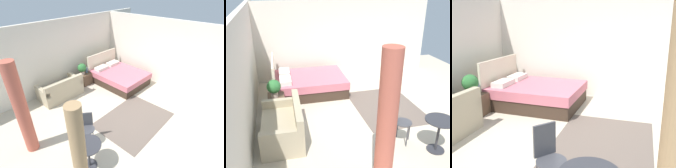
{
  "view_description": "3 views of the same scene",
  "coord_description": "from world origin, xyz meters",
  "views": [
    {
      "loc": [
        -3.5,
        -2.73,
        3.73
      ],
      "look_at": [
        0.22,
        0.62,
        0.84
      ],
      "focal_mm": 28.09,
      "sensor_mm": 36.0,
      "label": 1
    },
    {
      "loc": [
        -5.39,
        2.42,
        3.23
      ],
      "look_at": [
        0.56,
        0.82,
        0.62
      ],
      "focal_mm": 39.66,
      "sensor_mm": 36.0,
      "label": 2
    },
    {
      "loc": [
        -3.91,
        -0.98,
        2.08
      ],
      "look_at": [
        0.51,
        0.41,
        0.89
      ],
      "focal_mm": 40.79,
      "sensor_mm": 36.0,
      "label": 3
    }
  ],
  "objects": [
    {
      "name": "curtain_left",
      "position": [
        -2.54,
        -1.21,
        1.21
      ],
      "size": [
        0.23,
        0.23,
        2.43
      ],
      "color": "tan",
      "rests_on": "ground"
    },
    {
      "name": "balcony_table",
      "position": [
        -1.9,
        -0.59,
        0.49
      ],
      "size": [
        0.59,
        0.59,
        0.71
      ],
      "color": "#2D2D33",
      "rests_on": "ground"
    },
    {
      "name": "nightstand",
      "position": [
        0.59,
        2.47,
        0.24
      ],
      "size": [
        0.46,
        0.42,
        0.48
      ],
      "color": "brown",
      "rests_on": "ground"
    },
    {
      "name": "cafe_chair_near_window",
      "position": [
        -1.41,
        0.01,
        0.55
      ],
      "size": [
        0.51,
        0.51,
        0.89
      ],
      "color": "#3F3F44",
      "rests_on": "ground"
    },
    {
      "name": "wall_back",
      "position": [
        0.0,
        3.07,
        1.32
      ],
      "size": [
        8.58,
        0.12,
        2.64
      ],
      "primitive_type": "cube",
      "color": "silver",
      "rests_on": "ground"
    },
    {
      "name": "potted_plant",
      "position": [
        0.49,
        2.5,
        0.74
      ],
      "size": [
        0.35,
        0.35,
        0.46
      ],
      "color": "tan",
      "rests_on": "nightstand"
    },
    {
      "name": "bed",
      "position": [
        1.61,
        1.5,
        0.29
      ],
      "size": [
        1.68,
        2.16,
        1.12
      ],
      "color": "#38281E",
      "rests_on": "ground"
    },
    {
      "name": "vase",
      "position": [
        0.71,
        2.5,
        0.58
      ],
      "size": [
        0.11,
        0.11,
        0.21
      ],
      "color": "slate",
      "rests_on": "nightstand"
    },
    {
      "name": "wall_right",
      "position": [
        2.79,
        0.0,
        1.32
      ],
      "size": [
        0.12,
        6.14,
        2.64
      ],
      "primitive_type": "cube",
      "color": "silver",
      "rests_on": "ground"
    },
    {
      "name": "curtain_right",
      "position": [
        -2.54,
        0.9,
        1.21
      ],
      "size": [
        0.3,
        0.3,
        2.43
      ],
      "color": "#C15B47",
      "rests_on": "ground"
    },
    {
      "name": "area_rug",
      "position": [
        0.1,
        -0.42,
        0.0
      ],
      "size": [
        2.25,
        1.66,
        0.01
      ],
      "primitive_type": "cube",
      "color": "#66564C",
      "rests_on": "ground"
    },
    {
      "name": "ground_plane",
      "position": [
        0.0,
        0.0,
        -0.01
      ],
      "size": [
        8.58,
        9.14,
        0.02
      ],
      "primitive_type": "cube",
      "color": "beige"
    },
    {
      "name": "couch",
      "position": [
        -0.67,
        2.36,
        0.28
      ],
      "size": [
        1.55,
        0.89,
        0.81
      ],
      "color": "tan",
      "rests_on": "ground"
    }
  ]
}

